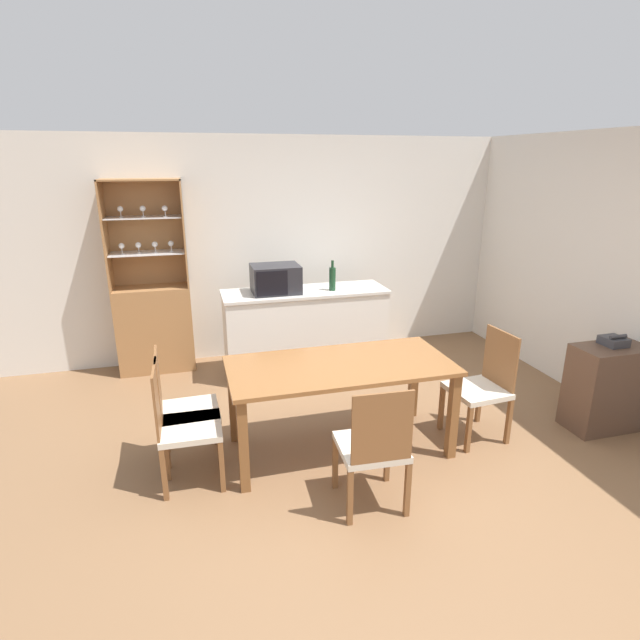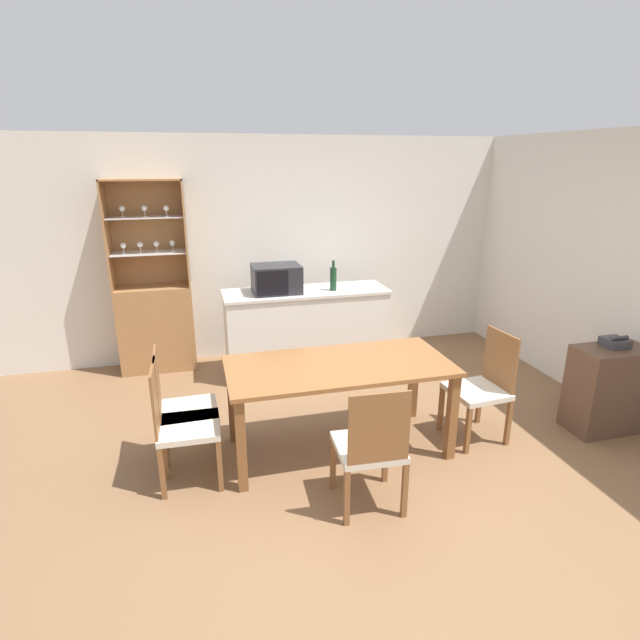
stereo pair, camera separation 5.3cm
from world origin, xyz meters
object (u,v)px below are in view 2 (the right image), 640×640
object	(u,v)px
microwave	(276,279)
display_cabinet	(156,315)
telephone	(615,342)
dining_chair_side_left_near	(182,424)
wine_bottle	(333,278)
side_cabinet	(607,389)
dining_chair_side_left_far	(182,408)
dining_table	(339,376)
dining_chair_side_right_near	(482,387)
dining_chair_head_near	(371,447)

from	to	relation	value
microwave	display_cabinet	bearing A→B (deg)	159.13
display_cabinet	telephone	world-z (taller)	display_cabinet
display_cabinet	dining_chair_side_left_near	xyz separation A→B (m)	(0.27, -2.26, -0.16)
wine_bottle	side_cabinet	size ratio (longest dim) A/B	0.43
dining_chair_side_left_far	side_cabinet	world-z (taller)	dining_chair_side_left_far
display_cabinet	microwave	distance (m)	1.45
dining_chair_side_left_near	dining_chair_side_left_far	size ratio (longest dim) A/B	1.00
dining_table	wine_bottle	world-z (taller)	wine_bottle
dining_chair_side_left_far	telephone	size ratio (longest dim) A/B	4.98
dining_chair_side_left_near	dining_chair_side_left_far	distance (m)	0.25
display_cabinet	dining_chair_side_left_far	distance (m)	2.04
microwave	telephone	size ratio (longest dim) A/B	2.68
dining_chair_side_right_near	dining_chair_head_near	world-z (taller)	same
display_cabinet	side_cabinet	size ratio (longest dim) A/B	2.75
dining_chair_side_left_near	side_cabinet	xyz separation A→B (m)	(3.57, -0.16, -0.08)
side_cabinet	dining_chair_head_near	bearing A→B (deg)	-168.69
display_cabinet	microwave	xyz separation A→B (m)	(1.29, -0.49, 0.45)
dining_chair_side_left_far	telephone	world-z (taller)	dining_chair_side_left_far
side_cabinet	wine_bottle	bearing A→B (deg)	136.41
dining_table	microwave	distance (m)	1.71
wine_bottle	dining_table	bearing A→B (deg)	-104.36
dining_chair_side_right_near	microwave	bearing A→B (deg)	34.32
dining_chair_side_right_near	side_cabinet	bearing A→B (deg)	-102.70
dining_table	dining_chair_head_near	distance (m)	0.78
dining_chair_side_right_near	side_cabinet	world-z (taller)	dining_chair_side_right_near
display_cabinet	dining_chair_side_left_far	world-z (taller)	display_cabinet
dining_chair_side_right_near	dining_chair_side_left_near	distance (m)	2.44
wine_bottle	dining_chair_side_right_near	bearing A→B (deg)	-64.28
dining_chair_side_left_far	telephone	bearing A→B (deg)	82.45
microwave	dining_table	bearing A→B (deg)	-82.90
display_cabinet	dining_table	bearing A→B (deg)	-55.02
dining_table	dining_chair_side_left_near	size ratio (longest dim) A/B	1.89
display_cabinet	dining_chair_side_left_far	size ratio (longest dim) A/B	2.25
microwave	side_cabinet	world-z (taller)	microwave
dining_chair_side_left_near	microwave	bearing A→B (deg)	151.48
side_cabinet	microwave	bearing A→B (deg)	143.01
microwave	side_cabinet	xyz separation A→B (m)	(2.56, -1.93, -0.70)
dining_chair_side_left_far	microwave	size ratio (longest dim) A/B	1.86
dining_table	telephone	distance (m)	2.39
dining_chair_side_left_far	wine_bottle	size ratio (longest dim) A/B	2.85
display_cabinet	microwave	bearing A→B (deg)	-20.87
dining_chair_side_left_far	microwave	xyz separation A→B (m)	(1.01, 1.52, 0.62)
display_cabinet	dining_chair_side_left_near	bearing A→B (deg)	-83.06
side_cabinet	dining_table	bearing A→B (deg)	173.16
dining_chair_side_left_near	telephone	bearing A→B (deg)	89.33
display_cabinet	dining_chair_side_left_near	distance (m)	2.28
dining_table	dining_chair_side_right_near	size ratio (longest dim) A/B	1.89
display_cabinet	dining_chair_head_near	size ratio (longest dim) A/B	2.25
display_cabinet	dining_chair_side_right_near	bearing A→B (deg)	-39.75
dining_chair_side_right_near	side_cabinet	size ratio (longest dim) A/B	1.22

